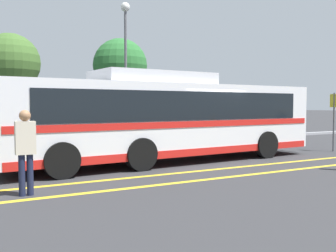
# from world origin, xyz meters

# --- Properties ---
(ground_plane) EXTENTS (220.00, 220.00, 0.00)m
(ground_plane) POSITION_xyz_m (0.00, 0.00, 0.00)
(ground_plane) COLOR #2D2D30
(lane_strip_0) EXTENTS (31.51, 0.20, 0.01)m
(lane_strip_0) POSITION_xyz_m (-1.24, -2.10, 0.00)
(lane_strip_0) COLOR gold
(lane_strip_0) RESTS_ON ground_plane
(lane_strip_1) EXTENTS (31.51, 0.20, 0.01)m
(lane_strip_1) POSITION_xyz_m (-1.24, -3.31, 0.00)
(lane_strip_1) COLOR gold
(lane_strip_1) RESTS_ON ground_plane
(curb_strip) EXTENTS (39.51, 0.36, 0.15)m
(curb_strip) POSITION_xyz_m (-1.24, 6.20, 0.07)
(curb_strip) COLOR #99999E
(curb_strip) RESTS_ON ground_plane
(transit_bus) EXTENTS (11.93, 3.22, 3.08)m
(transit_bus) POSITION_xyz_m (-1.26, 0.10, 1.55)
(transit_bus) COLOR silver
(transit_bus) RESTS_ON ground_plane
(pedestrian_2) EXTENTS (0.42, 0.25, 1.87)m
(pedestrian_2) POSITION_xyz_m (-6.47, -2.90, 1.08)
(pedestrian_2) COLOR #191E38
(pedestrian_2) RESTS_ON ground_plane
(bus_stop_sign) EXTENTS (0.07, 0.40, 2.49)m
(bus_stop_sign) POSITION_xyz_m (6.38, -0.72, 1.57)
(bus_stop_sign) COLOR #59595E
(bus_stop_sign) RESTS_ON ground_plane
(street_lamp) EXTENTS (0.47, 0.47, 7.30)m
(street_lamp) POSITION_xyz_m (0.24, 7.29, 5.03)
(street_lamp) COLOR #59595E
(street_lamp) RESTS_ON ground_plane
(tree_0) EXTENTS (3.21, 3.21, 5.90)m
(tree_0) POSITION_xyz_m (1.04, 10.01, 4.28)
(tree_0) COLOR #513823
(tree_0) RESTS_ON ground_plane
(tree_2) EXTENTS (3.00, 3.00, 5.61)m
(tree_2) POSITION_xyz_m (-5.11, 9.65, 4.09)
(tree_2) COLOR #513823
(tree_2) RESTS_ON ground_plane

